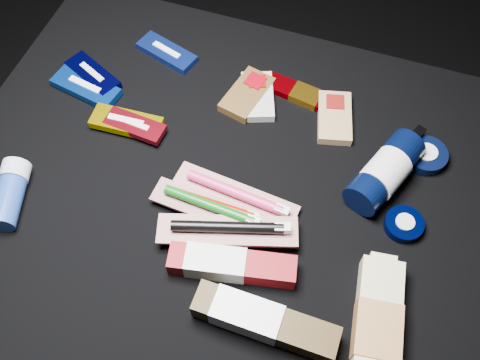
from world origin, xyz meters
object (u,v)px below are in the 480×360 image
(bodywash_bottle, at_px, (378,322))
(toothpaste_carton_red, at_px, (226,264))
(lotion_bottle, at_px, (385,172))
(deodorant_stick, at_px, (10,193))

(bodywash_bottle, bearing_deg, toothpaste_carton_red, 169.76)
(lotion_bottle, bearing_deg, bodywash_bottle, -58.85)
(lotion_bottle, distance_m, toothpaste_carton_red, 0.31)
(deodorant_stick, bearing_deg, lotion_bottle, 4.63)
(toothpaste_carton_red, bearing_deg, deodorant_stick, 168.30)
(bodywash_bottle, relative_size, deodorant_stick, 1.57)
(lotion_bottle, xyz_separation_m, toothpaste_carton_red, (-0.20, -0.24, -0.01))
(bodywash_bottle, bearing_deg, lotion_bottle, 92.09)
(lotion_bottle, bearing_deg, toothpaste_carton_red, -108.07)
(bodywash_bottle, xyz_separation_m, toothpaste_carton_red, (-0.24, 0.01, -0.00))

